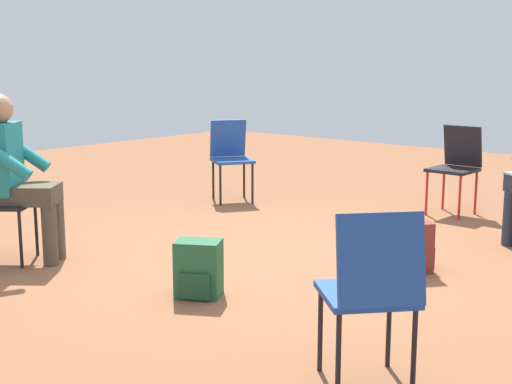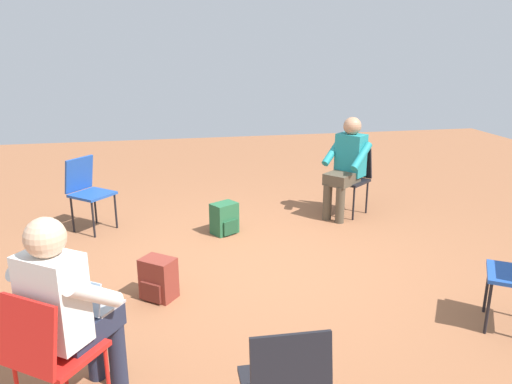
# 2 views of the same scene
# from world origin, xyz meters

# --- Properties ---
(ground_plane) EXTENTS (14.00, 14.00, 0.00)m
(ground_plane) POSITION_xyz_m (0.00, 0.00, 0.00)
(ground_plane) COLOR brown
(chair_northwest) EXTENTS (0.58, 0.58, 0.85)m
(chair_northwest) POSITION_xyz_m (-1.38, 1.53, 0.50)
(chair_northwest) COLOR black
(chair_northwest) RESTS_ON ground
(chair_southeast) EXTENTS (0.58, 0.57, 0.85)m
(chair_southeast) POSITION_xyz_m (1.84, -1.50, 0.50)
(chair_southeast) COLOR red
(chair_southeast) RESTS_ON ground
(chair_southwest) EXTENTS (0.58, 0.59, 0.85)m
(chair_southwest) POSITION_xyz_m (-1.40, -1.69, 0.50)
(chair_southwest) COLOR #1E4799
(chair_southwest) RESTS_ON ground
(person_with_laptop) EXTENTS (0.64, 0.63, 1.24)m
(person_with_laptop) POSITION_xyz_m (1.70, -1.40, 0.69)
(person_with_laptop) COLOR #23283D
(person_with_laptop) RESTS_ON ground
(person_in_teal) EXTENTS (0.63, 0.63, 1.24)m
(person_in_teal) POSITION_xyz_m (-1.28, 1.40, 0.69)
(person_in_teal) COLOR #4C4233
(person_in_teal) RESTS_ON ground
(backpack_near_laptop_user) EXTENTS (0.33, 0.34, 0.36)m
(backpack_near_laptop_user) POSITION_xyz_m (0.43, -0.92, 0.16)
(backpack_near_laptop_user) COLOR maroon
(backpack_near_laptop_user) RESTS_ON ground
(backpack_by_empty_chair) EXTENTS (0.31, 0.34, 0.36)m
(backpack_by_empty_chair) POSITION_xyz_m (-0.96, -0.17, 0.16)
(backpack_by_empty_chair) COLOR #235B38
(backpack_by_empty_chair) RESTS_ON ground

